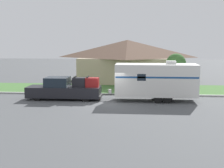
{
  "coord_description": "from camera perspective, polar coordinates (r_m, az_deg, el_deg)",
  "views": [
    {
      "loc": [
        2.32,
        -25.13,
        5.16
      ],
      "look_at": [
        0.12,
        1.31,
        1.4
      ],
      "focal_mm": 50.0,
      "sensor_mm": 36.0,
      "label": 1
    }
  ],
  "objects": [
    {
      "name": "travel_trailer",
      "position": [
        26.7,
        8.04,
        0.74
      ],
      "size": [
        7.94,
        2.39,
        3.42
      ],
      "color": "black",
      "rests_on": "ground_plane"
    },
    {
      "name": "mailbox",
      "position": [
        30.69,
        -7.81,
        0.18
      ],
      "size": [
        0.48,
        0.2,
        1.29
      ],
      "color": "brown",
      "rests_on": "ground_plane"
    },
    {
      "name": "lawn_strip",
      "position": [
        33.01,
        0.68,
        -0.9
      ],
      "size": [
        80.0,
        7.0,
        0.03
      ],
      "color": "#477538",
      "rests_on": "ground_plane"
    },
    {
      "name": "curb_strip",
      "position": [
        29.42,
        0.17,
        -1.9
      ],
      "size": [
        80.0,
        0.3,
        0.14
      ],
      "color": "#ADADA8",
      "rests_on": "ground_plane"
    },
    {
      "name": "ground_plane",
      "position": [
        25.76,
        -0.5,
        -3.49
      ],
      "size": [
        120.0,
        120.0,
        0.0
      ],
      "primitive_type": "plane",
      "color": "#515456"
    },
    {
      "name": "tree_in_yard",
      "position": [
        32.68,
        11.62,
        3.65
      ],
      "size": [
        2.07,
        2.07,
        3.79
      ],
      "color": "brown",
      "rests_on": "ground_plane"
    },
    {
      "name": "pickup_truck",
      "position": [
        27.52,
        -8.61,
        -0.94
      ],
      "size": [
        6.5,
        2.02,
        2.05
      ],
      "color": "black",
      "rests_on": "ground_plane"
    },
    {
      "name": "house_across_street",
      "position": [
        39.1,
        2.8,
        4.42
      ],
      "size": [
        12.38,
        8.07,
        5.17
      ],
      "color": "tan",
      "rests_on": "ground_plane"
    }
  ]
}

